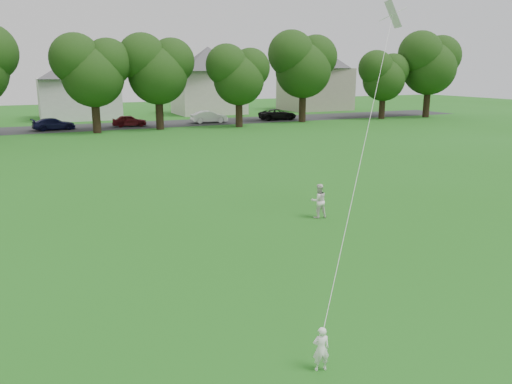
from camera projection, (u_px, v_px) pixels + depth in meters
name	position (u px, v px, depth m)	size (l,w,h in m)	color
ground	(297.00, 296.00, 12.71)	(160.00, 160.00, 0.00)	#206216
street	(91.00, 127.00, 49.77)	(90.00, 7.00, 0.01)	#2D2D30
toddler	(321.00, 349.00, 9.46)	(0.33, 0.22, 0.90)	white
older_boy	(319.00, 201.00, 19.25)	(0.65, 0.51, 1.34)	white
kite	(369.00, 125.00, 13.82)	(4.37, 4.69, 13.36)	white
tree_row	(109.00, 62.00, 44.51)	(82.90, 7.53, 10.31)	black
parked_cars	(62.00, 123.00, 47.62)	(54.64, 2.22, 1.28)	black
house_row	(72.00, 76.00, 57.21)	(77.38, 13.90, 10.56)	white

